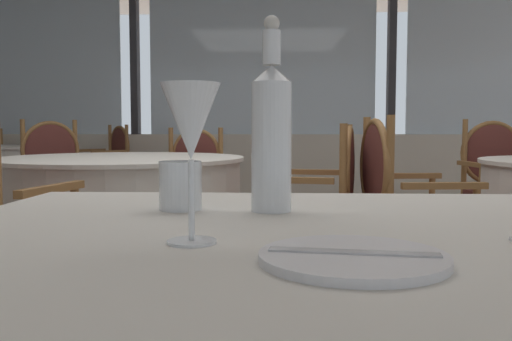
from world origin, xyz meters
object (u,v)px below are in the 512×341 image
wine_glass (191,126)px  dining_chair_1_3 (109,162)px  side_plate (353,258)px  dining_chair_0_0 (322,202)px  dining_chair_2_2 (399,204)px  dining_chair_0_1 (190,177)px  dining_chair_2_1 (500,180)px  dining_chair_1_2 (46,172)px  water_bottle (271,133)px  water_tumbler (180,186)px

wine_glass → dining_chair_1_3: (-1.69, 4.88, -0.34)m
side_plate → dining_chair_0_0: size_ratio=0.23×
dining_chair_2_2 → dining_chair_1_3: bearing=122.4°
dining_chair_0_1 → dining_chair_2_1: (2.14, -0.31, 0.01)m
dining_chair_0_1 → dining_chair_1_2: dining_chair_1_2 is taller
wine_glass → dining_chair_2_2: (0.67, 1.86, -0.35)m
water_bottle → dining_chair_2_1: size_ratio=0.36×
dining_chair_0_0 → dining_chair_1_3: (-2.01, 2.89, 0.02)m
side_plate → dining_chair_2_1: dining_chair_2_1 is taller
water_tumbler → dining_chair_2_2: (0.74, 1.57, -0.24)m
water_bottle → dining_chair_0_0: (0.23, 1.72, -0.35)m
side_plate → dining_chair_2_1: size_ratio=0.22×
water_tumbler → dining_chair_0_0: (0.39, 1.71, -0.26)m
dining_chair_0_0 → dining_chair_2_2: bearing=169.8°
water_tumbler → dining_chair_0_0: 1.77m
wine_glass → dining_chair_0_1: bearing=99.6°
dining_chair_1_2 → dining_chair_1_3: dining_chair_1_2 is taller
dining_chair_0_1 → dining_chair_1_3: (-1.14, 1.61, 0.01)m
dining_chair_0_0 → wine_glass: bearing=91.4°
dining_chair_2_2 → water_tumbler: bearing=-120.9°
dining_chair_1_2 → dining_chair_2_2: bearing=-166.5°
dining_chair_0_0 → dining_chair_2_1: dining_chair_2_1 is taller
wine_glass → dining_chair_1_3: wine_glass is taller
water_bottle → dining_chair_1_3: (-1.79, 4.60, -0.33)m
wine_glass → dining_chair_1_3: 5.18m
side_plate → water_tumbler: 0.46m
dining_chair_1_2 → dining_chair_2_1: 3.38m
wine_glass → dining_chair_0_0: bearing=80.8°
dining_chair_0_1 → side_plate: bearing=23.2°
dining_chair_2_1 → water_bottle: bearing=-34.5°
side_plate → dining_chair_0_0: (0.13, 2.09, -0.22)m
dining_chair_2_1 → dining_chair_2_2: (-0.91, -1.10, -0.01)m
water_bottle → wine_glass: size_ratio=1.69×
wine_glass → water_tumbler: size_ratio=2.30×
dining_chair_0_1 → dining_chair_2_2: size_ratio=0.95×
water_tumbler → dining_chair_2_1: (1.65, 2.68, -0.23)m
water_tumbler → dining_chair_1_3: (-1.62, 4.59, -0.24)m
wine_glass → dining_chair_0_1: 3.34m
wine_glass → dining_chair_2_1: 3.38m
dining_chair_1_2 → dining_chair_1_3: bearing=-44.8°
dining_chair_0_0 → dining_chair_2_2: 0.37m
dining_chair_1_3 → wine_glass: bearing=66.8°
water_bottle → dining_chair_1_3: size_ratio=0.36×
side_plate → dining_chair_0_0: bearing=86.4°
dining_chair_0_0 → dining_chair_0_1: dining_chair_0_0 is taller
water_tumbler → dining_chair_1_2: bearing=117.6°
water_tumbler → dining_chair_2_2: bearing=64.7°
water_tumbler → dining_chair_0_1: size_ratio=0.10×
water_bottle → dining_chair_0_0: water_bottle is taller
dining_chair_0_0 → water_tumbler: bearing=87.7°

